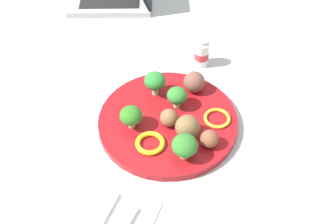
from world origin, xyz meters
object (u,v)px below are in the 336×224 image
(broccoli_floret_near_rim, at_px, (185,146))
(meatball_far_rim, at_px, (187,127))
(meatball_back_left, at_px, (209,139))
(meatball_mid_left, at_px, (194,82))
(pepper_ring_front_right, at_px, (151,144))
(broccoli_floret_mid_right, at_px, (131,116))
(plate, at_px, (168,122))
(yogurt_bottle, at_px, (202,53))
(meatball_mid_right, at_px, (169,118))
(pepper_ring_center, at_px, (217,118))
(broccoli_floret_far_rim, at_px, (179,97))
(broccoli_floret_center, at_px, (155,81))

(broccoli_floret_near_rim, distance_m, meatball_far_rim, 0.05)
(meatball_back_left, relative_size, meatball_mid_left, 0.77)
(broccoli_floret_near_rim, bearing_deg, meatball_mid_left, -161.02)
(meatball_far_rim, relative_size, pepper_ring_front_right, 0.84)
(broccoli_floret_mid_right, bearing_deg, meatball_back_left, 99.20)
(plate, distance_m, yogurt_bottle, 0.20)
(meatball_mid_left, xyz_separation_m, meatball_mid_right, (0.11, -0.00, -0.00))
(broccoli_floret_mid_right, xyz_separation_m, meatball_mid_left, (-0.15, 0.07, -0.01))
(broccoli_floret_near_rim, bearing_deg, pepper_ring_center, 170.31)
(broccoli_floret_far_rim, distance_m, broccoli_floret_near_rim, 0.13)
(meatball_far_rim, bearing_deg, broccoli_floret_far_rim, -142.24)
(plate, distance_m, broccoli_floret_far_rim, 0.05)
(broccoli_floret_far_rim, relative_size, meatball_mid_right, 1.31)
(broccoli_floret_far_rim, relative_size, pepper_ring_center, 0.87)
(broccoli_floret_far_rim, xyz_separation_m, yogurt_bottle, (-0.16, -0.02, -0.01))
(plate, bearing_deg, meatball_back_left, 76.36)
(broccoli_floret_near_rim, xyz_separation_m, meatball_mid_left, (-0.17, -0.06, -0.01))
(meatball_mid_right, distance_m, pepper_ring_center, 0.10)
(meatball_mid_left, height_order, yogurt_bottle, yogurt_bottle)
(broccoli_floret_mid_right, distance_m, broccoli_floret_near_rim, 0.13)
(broccoli_floret_far_rim, distance_m, meatball_mid_right, 0.05)
(meatball_back_left, distance_m, yogurt_bottle, 0.25)
(plate, distance_m, pepper_ring_center, 0.10)
(meatball_far_rim, xyz_separation_m, yogurt_bottle, (-0.22, -0.07, -0.01))
(broccoli_floret_mid_right, relative_size, yogurt_bottle, 0.69)
(pepper_ring_front_right, bearing_deg, broccoli_floret_near_rim, 94.87)
(plate, relative_size, broccoli_floret_near_rim, 5.62)
(broccoli_floret_center, relative_size, meatball_far_rim, 1.13)
(meatball_mid_left, bearing_deg, pepper_ring_front_right, -3.00)
(broccoli_floret_mid_right, relative_size, broccoli_floret_near_rim, 0.95)
(broccoli_floret_mid_right, distance_m, pepper_ring_center, 0.17)
(plate, bearing_deg, broccoli_floret_near_rim, 45.05)
(meatball_back_left, bearing_deg, meatball_far_rim, -93.14)
(broccoli_floret_near_rim, height_order, pepper_ring_center, broccoli_floret_near_rim)
(broccoli_floret_far_rim, height_order, pepper_ring_front_right, broccoli_floret_far_rim)
(plate, xyz_separation_m, meatball_far_rim, (0.02, 0.05, 0.03))
(plate, relative_size, broccoli_floret_far_rim, 5.97)
(plate, distance_m, meatball_mid_left, 0.11)
(broccoli_floret_near_rim, distance_m, yogurt_bottle, 0.28)
(meatball_mid_right, xyz_separation_m, pepper_ring_front_right, (0.06, -0.01, -0.01))
(meatball_back_left, bearing_deg, broccoli_floret_near_rim, -33.62)
(meatball_mid_right, xyz_separation_m, yogurt_bottle, (-0.21, -0.02, -0.00))
(plate, relative_size, yogurt_bottle, 4.07)
(broccoli_floret_mid_right, height_order, yogurt_bottle, yogurt_bottle)
(broccoli_floret_center, bearing_deg, meatball_back_left, 63.74)
(meatball_mid_right, bearing_deg, broccoli_floret_mid_right, -59.16)
(pepper_ring_center, bearing_deg, meatball_back_left, 9.16)
(broccoli_floret_near_rim, xyz_separation_m, pepper_ring_center, (-0.11, 0.02, -0.03))
(broccoli_floret_near_rim, relative_size, meatball_back_left, 1.43)
(meatball_far_rim, bearing_deg, broccoli_floret_mid_right, -75.64)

